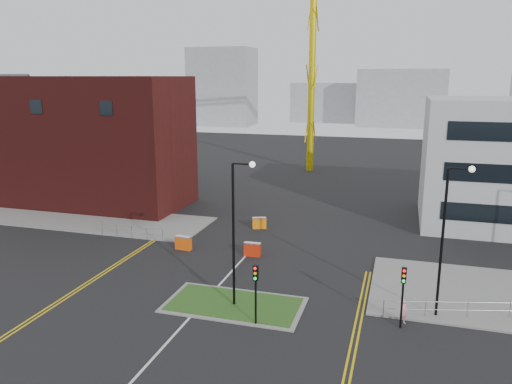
% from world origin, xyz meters
% --- Properties ---
extents(ground, '(200.00, 200.00, 0.00)m').
position_xyz_m(ground, '(0.00, 0.00, 0.00)').
color(ground, black).
rests_on(ground, ground).
extents(pavement_left, '(28.00, 8.00, 0.12)m').
position_xyz_m(pavement_left, '(-20.00, 22.00, 0.06)').
color(pavement_left, slate).
rests_on(pavement_left, ground).
extents(island_kerb, '(8.60, 4.60, 0.08)m').
position_xyz_m(island_kerb, '(2.00, 8.00, 0.04)').
color(island_kerb, slate).
rests_on(island_kerb, ground).
extents(grass_island, '(8.00, 4.00, 0.12)m').
position_xyz_m(grass_island, '(2.00, 8.00, 0.06)').
color(grass_island, '#2C531B').
rests_on(grass_island, ground).
extents(brick_building, '(24.20, 10.07, 14.24)m').
position_xyz_m(brick_building, '(-22.97, 28.00, 6.85)').
color(brick_building, '#4C1413').
rests_on(brick_building, ground).
extents(streetlamp_island, '(1.46, 0.36, 9.18)m').
position_xyz_m(streetlamp_island, '(2.22, 8.00, 5.41)').
color(streetlamp_island, black).
rests_on(streetlamp_island, ground).
extents(streetlamp_right_near, '(1.46, 0.36, 9.18)m').
position_xyz_m(streetlamp_right_near, '(14.22, 10.00, 5.41)').
color(streetlamp_right_near, black).
rests_on(streetlamp_right_near, ground).
extents(traffic_light_island, '(0.28, 0.33, 3.65)m').
position_xyz_m(traffic_light_island, '(4.00, 5.98, 2.57)').
color(traffic_light_island, black).
rests_on(traffic_light_island, ground).
extents(traffic_light_right, '(0.28, 0.33, 3.65)m').
position_xyz_m(traffic_light_right, '(12.00, 7.98, 2.57)').
color(traffic_light_right, black).
rests_on(traffic_light_right, ground).
extents(railing_left, '(6.05, 0.05, 1.10)m').
position_xyz_m(railing_left, '(-11.00, 18.00, 0.74)').
color(railing_left, gray).
rests_on(railing_left, ground).
extents(centre_line, '(0.15, 30.00, 0.01)m').
position_xyz_m(centre_line, '(0.00, 2.00, 0.01)').
color(centre_line, silver).
rests_on(centre_line, ground).
extents(yellow_left_a, '(0.12, 24.00, 0.01)m').
position_xyz_m(yellow_left_a, '(-9.00, 10.00, 0.01)').
color(yellow_left_a, gold).
rests_on(yellow_left_a, ground).
extents(yellow_left_b, '(0.12, 24.00, 0.01)m').
position_xyz_m(yellow_left_b, '(-8.70, 10.00, 0.01)').
color(yellow_left_b, gold).
rests_on(yellow_left_b, ground).
extents(yellow_right_a, '(0.12, 20.00, 0.01)m').
position_xyz_m(yellow_right_a, '(9.50, 6.00, 0.01)').
color(yellow_right_a, gold).
rests_on(yellow_right_a, ground).
extents(yellow_right_b, '(0.12, 20.00, 0.01)m').
position_xyz_m(yellow_right_b, '(9.80, 6.00, 0.01)').
color(yellow_right_b, gold).
rests_on(yellow_right_b, ground).
extents(skyline_a, '(18.00, 12.00, 22.00)m').
position_xyz_m(skyline_a, '(-40.00, 120.00, 11.00)').
color(skyline_a, gray).
rests_on(skyline_a, ground).
extents(skyline_b, '(24.00, 12.00, 16.00)m').
position_xyz_m(skyline_b, '(10.00, 130.00, 8.00)').
color(skyline_b, gray).
rests_on(skyline_b, ground).
extents(skyline_d, '(30.00, 12.00, 12.00)m').
position_xyz_m(skyline_d, '(-8.00, 140.00, 6.00)').
color(skyline_d, gray).
rests_on(skyline_d, ground).
extents(pedestrian, '(0.66, 0.64, 1.53)m').
position_xyz_m(pedestrian, '(12.12, 8.53, 0.76)').
color(pedestrian, pink).
rests_on(pedestrian, ground).
extents(barrier_left, '(1.41, 0.60, 1.15)m').
position_xyz_m(barrier_left, '(-5.39, 16.60, 0.62)').
color(barrier_left, '#EA530D').
rests_on(barrier_left, ground).
extents(barrier_mid, '(1.34, 0.48, 1.12)m').
position_xyz_m(barrier_mid, '(0.53, 16.74, 0.61)').
color(barrier_mid, red).
rests_on(barrier_mid, ground).
extents(barrier_right, '(1.36, 0.85, 1.08)m').
position_xyz_m(barrier_right, '(-1.00, 24.00, 0.59)').
color(barrier_right, orange).
rests_on(barrier_right, ground).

